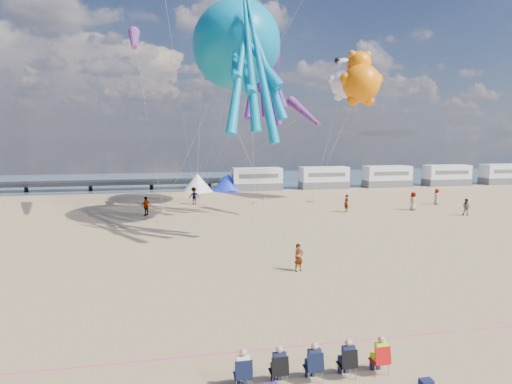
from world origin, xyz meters
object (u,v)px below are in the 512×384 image
at_px(motorhome_4, 503,174).
at_px(standing_person, 299,258).
at_px(sandbag_d, 265,199).
at_px(tent_blue, 228,182).
at_px(motorhome_3, 447,175).
at_px(beachgoer_0, 413,201).
at_px(spectator_row, 313,361).
at_px(sandbag_b, 255,203).
at_px(kite_octopus_purple, 249,55).
at_px(cooler_navy, 426,384).
at_px(beachgoer_2, 194,196).
at_px(beachgoer_5, 346,203).
at_px(kite_panda, 345,83).
at_px(sandbag_c, 311,201).
at_px(beachgoer_3, 146,206).
at_px(motorhome_1, 324,178).
at_px(kite_teddy_orange, 361,83).
at_px(beachgoer_6, 437,197).
at_px(motorhome_2, 387,176).
at_px(tent_white, 197,182).
at_px(windsock_left, 134,39).
at_px(windsock_right, 304,112).
at_px(motorhome_0, 257,179).
at_px(sandbag_e, 196,200).
at_px(beachgoer_1, 466,207).
at_px(sandbag_a, 163,210).
at_px(windsock_mid, 211,67).
at_px(kite_octopus_teal, 236,45).

height_order(motorhome_4, standing_person, motorhome_4).
bearing_deg(sandbag_d, tent_blue, 108.23).
relative_size(motorhome_3, beachgoer_0, 3.62).
distance_m(spectator_row, sandbag_b, 35.76).
relative_size(sandbag_b, kite_octopus_purple, 0.04).
relative_size(cooler_navy, beachgoer_2, 0.20).
height_order(cooler_navy, sandbag_d, cooler_navy).
distance_m(tent_blue, beachgoer_5, 20.86).
xyz_separation_m(motorhome_4, kite_panda, (-30.16, -10.81, 11.70)).
bearing_deg(sandbag_c, spectator_row, -108.09).
bearing_deg(cooler_navy, spectator_row, 160.95).
bearing_deg(spectator_row, kite_panda, 66.74).
height_order(beachgoer_3, sandbag_c, beachgoer_3).
distance_m(motorhome_1, sandbag_b, 17.05).
distance_m(beachgoer_3, kite_teddy_orange, 26.32).
bearing_deg(sandbag_c, beachgoer_6, -17.81).
bearing_deg(cooler_navy, motorhome_2, 63.95).
height_order(spectator_row, kite_octopus_purple, kite_octopus_purple).
bearing_deg(sandbag_b, kite_teddy_orange, -3.20).
bearing_deg(motorhome_4, beachgoer_5, -150.31).
xyz_separation_m(tent_white, windsock_left, (-6.48, -17.90, 14.49)).
bearing_deg(beachgoer_6, windsock_right, -29.51).
height_order(spectator_row, sandbag_c, spectator_row).
xyz_separation_m(motorhome_0, sandbag_e, (-8.78, -8.26, -1.39)).
xyz_separation_m(motorhome_1, windsock_right, (-9.31, -20.30, 7.98)).
bearing_deg(tent_white, beachgoer_6, -33.40).
height_order(beachgoer_1, beachgoer_5, beachgoer_5).
relative_size(tent_white, beachgoer_5, 2.32).
xyz_separation_m(sandbag_d, kite_octopus_purple, (-2.51, -3.68, 15.45)).
xyz_separation_m(sandbag_d, windsock_right, (1.12, -10.98, 9.37)).
bearing_deg(motorhome_3, spectator_row, -127.54).
xyz_separation_m(motorhome_2, beachgoer_3, (-32.95, -16.84, -0.61)).
bearing_deg(cooler_navy, tent_blue, 89.23).
distance_m(motorhome_0, sandbag_a, 19.49).
distance_m(sandbag_e, windsock_mid, 16.09).
relative_size(beachgoer_0, beachgoer_3, 1.02).
distance_m(sandbag_c, windsock_right, 12.97).
bearing_deg(motorhome_0, windsock_left, -128.97).
height_order(motorhome_2, beachgoer_1, motorhome_2).
bearing_deg(motorhome_0, sandbag_c, -73.02).
xyz_separation_m(beachgoer_2, sandbag_e, (0.37, 2.73, -0.83)).
bearing_deg(kite_octopus_teal, sandbag_e, 85.64).
height_order(cooler_navy, sandbag_e, cooler_navy).
height_order(beachgoer_3, windsock_mid, windsock_mid).
height_order(tent_blue, kite_octopus_purple, kite_octopus_purple).
distance_m(beachgoer_6, kite_teddy_orange, 14.72).
distance_m(beachgoer_1, kite_teddy_orange, 17.12).
bearing_deg(motorhome_1, motorhome_2, 0.00).
xyz_separation_m(cooler_navy, beachgoer_5, (9.70, 29.59, 0.71)).
xyz_separation_m(sandbag_e, kite_teddy_orange, (17.80, -4.30, 12.91)).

